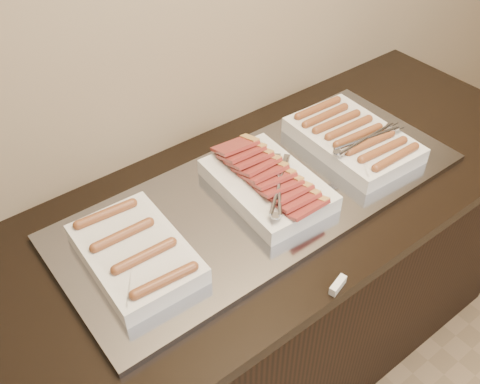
{
  "coord_description": "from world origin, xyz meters",
  "views": [
    {
      "loc": [
        -0.74,
        1.27,
        1.94
      ],
      "look_at": [
        -0.08,
        2.13,
        0.97
      ],
      "focal_mm": 40.0,
      "sensor_mm": 36.0,
      "label": 1
    }
  ],
  "objects_px": {
    "counter": "(257,295)",
    "dish_left": "(135,253)",
    "dish_right": "(353,138)",
    "warming_tray": "(264,195)",
    "dish_center": "(268,183)"
  },
  "relations": [
    {
      "from": "counter",
      "to": "dish_left",
      "type": "bearing_deg",
      "value": 180.0
    },
    {
      "from": "warming_tray",
      "to": "dish_center",
      "type": "bearing_deg",
      "value": -26.12
    },
    {
      "from": "counter",
      "to": "warming_tray",
      "type": "relative_size",
      "value": 1.72
    },
    {
      "from": "dish_right",
      "to": "dish_left",
      "type": "bearing_deg",
      "value": -177.54
    },
    {
      "from": "counter",
      "to": "dish_right",
      "type": "height_order",
      "value": "dish_right"
    },
    {
      "from": "dish_left",
      "to": "dish_right",
      "type": "xyz_separation_m",
      "value": [
        0.77,
        -0.0,
        0.0
      ]
    },
    {
      "from": "warming_tray",
      "to": "dish_left",
      "type": "xyz_separation_m",
      "value": [
        -0.42,
        0.0,
        0.04
      ]
    },
    {
      "from": "dish_center",
      "to": "dish_right",
      "type": "relative_size",
      "value": 0.96
    },
    {
      "from": "counter",
      "to": "dish_left",
      "type": "height_order",
      "value": "dish_left"
    },
    {
      "from": "dish_right",
      "to": "counter",
      "type": "bearing_deg",
      "value": -177.82
    },
    {
      "from": "warming_tray",
      "to": "dish_right",
      "type": "height_order",
      "value": "dish_right"
    },
    {
      "from": "dish_left",
      "to": "warming_tray",
      "type": "bearing_deg",
      "value": 1.9
    },
    {
      "from": "dish_left",
      "to": "dish_center",
      "type": "height_order",
      "value": "dish_center"
    },
    {
      "from": "warming_tray",
      "to": "dish_right",
      "type": "distance_m",
      "value": 0.36
    },
    {
      "from": "warming_tray",
      "to": "dish_right",
      "type": "xyz_separation_m",
      "value": [
        0.36,
        -0.0,
        0.04
      ]
    }
  ]
}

